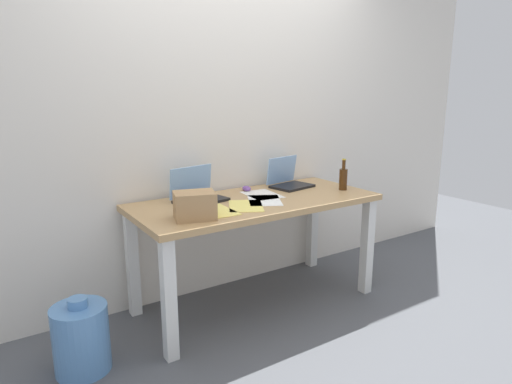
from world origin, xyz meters
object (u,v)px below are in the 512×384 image
desk (256,214)px  cardboard_box (195,205)px  water_cooler_jug (81,338)px  laptop_right (288,180)px  beer_bottle (343,178)px  computer_mouse (247,188)px  laptop_left (198,194)px

desk → cardboard_box: bearing=-161.0°
cardboard_box → water_cooler_jug: size_ratio=0.55×
laptop_right → beer_bottle: (0.27, -0.30, 0.04)m
beer_bottle → computer_mouse: (-0.61, 0.36, -0.07)m
laptop_left → laptop_right: bearing=1.5°
laptop_right → cardboard_box: size_ratio=1.44×
desk → computer_mouse: computer_mouse is taller
computer_mouse → water_cooler_jug: bearing=-144.3°
desk → water_cooler_jug: bearing=-173.3°
laptop_right → computer_mouse: 0.34m
laptop_left → computer_mouse: (0.43, 0.08, -0.03)m
laptop_left → beer_bottle: beer_bottle is taller
desk → laptop_left: laptop_left is taller
desk → water_cooler_jug: (-1.20, -0.14, -0.46)m
desk → computer_mouse: bearing=71.7°
desk → beer_bottle: beer_bottle is taller
desk → water_cooler_jug: desk is taller
beer_bottle → cardboard_box: (-1.23, -0.08, -0.01)m
computer_mouse → cardboard_box: 0.76m
water_cooler_jug → laptop_left: bearing=20.2°
beer_bottle → desk: bearing=171.0°
laptop_right → cardboard_box: bearing=-158.5°
desk → laptop_right: size_ratio=5.03×
laptop_left → water_cooler_jug: 1.10m
computer_mouse → water_cooler_jug: 1.46m
beer_bottle → cardboard_box: 1.23m
desk → laptop_left: (-0.35, 0.17, 0.15)m
beer_bottle → water_cooler_jug: bearing=-179.1°
computer_mouse → desk: bearing=-89.4°
beer_bottle → laptop_left: bearing=164.7°
laptop_right → beer_bottle: bearing=-48.3°
computer_mouse → cardboard_box: cardboard_box is taller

